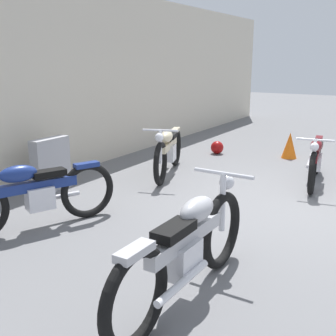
# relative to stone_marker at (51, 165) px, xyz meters

# --- Properties ---
(ground_plane) EXTENTS (40.00, 40.00, 0.00)m
(ground_plane) POSITION_rel_stone_marker_xyz_m (1.27, -3.40, -0.43)
(ground_plane) COLOR slate
(building_wall) EXTENTS (18.00, 0.30, 3.37)m
(building_wall) POSITION_rel_stone_marker_xyz_m (1.27, 0.69, 1.26)
(building_wall) COLOR beige
(building_wall) RESTS_ON ground_plane
(stone_marker) EXTENTS (0.67, 0.21, 0.85)m
(stone_marker) POSITION_rel_stone_marker_xyz_m (0.00, 0.00, 0.00)
(stone_marker) COLOR #9E9EA3
(stone_marker) RESTS_ON ground_plane
(helmet) EXTENTS (0.29, 0.29, 0.29)m
(helmet) POSITION_rel_stone_marker_xyz_m (3.83, -1.13, -0.28)
(helmet) COLOR maroon
(helmet) RESTS_ON ground_plane
(traffic_cone) EXTENTS (0.32, 0.32, 0.55)m
(traffic_cone) POSITION_rel_stone_marker_xyz_m (4.25, -2.61, -0.15)
(traffic_cone) COLOR orange
(traffic_cone) RESTS_ON ground_plane
(motorcycle_blue) EXTENTS (1.98, 1.01, 0.95)m
(motorcycle_blue) POSITION_rel_stone_marker_xyz_m (-1.23, -1.01, 0.03)
(motorcycle_blue) COLOR black
(motorcycle_blue) RESTS_ON ground_plane
(motorcycle_maroon) EXTENTS (1.95, 0.60, 0.88)m
(motorcycle_maroon) POSITION_rel_stone_marker_xyz_m (2.58, -3.50, -0.00)
(motorcycle_maroon) COLOR black
(motorcycle_maroon) RESTS_ON ground_plane
(motorcycle_silver) EXTENTS (2.23, 0.62, 1.00)m
(motorcycle_silver) POSITION_rel_stone_marker_xyz_m (-1.62, -3.36, 0.06)
(motorcycle_silver) COLOR black
(motorcycle_silver) RESTS_ON ground_plane
(motorcycle_cream) EXTENTS (2.02, 0.91, 0.95)m
(motorcycle_cream) POSITION_rel_stone_marker_xyz_m (1.78, -1.10, 0.03)
(motorcycle_cream) COLOR black
(motorcycle_cream) RESTS_ON ground_plane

